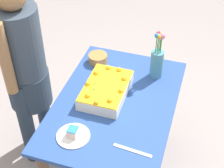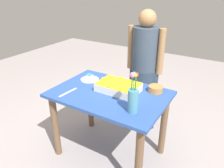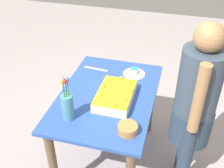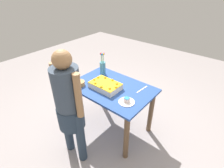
# 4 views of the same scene
# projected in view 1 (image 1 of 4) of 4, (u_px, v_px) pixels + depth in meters

# --- Properties ---
(dining_table) EXTENTS (1.12, 0.77, 0.76)m
(dining_table) POSITION_uv_depth(u_px,v_px,m) (115.00, 118.00, 2.35)
(dining_table) COLOR #2C4F9B
(dining_table) RESTS_ON ground_plane
(sheet_cake) EXTENTS (0.41, 0.27, 0.11)m
(sheet_cake) POSITION_uv_depth(u_px,v_px,m) (106.00, 89.00, 2.28)
(sheet_cake) COLOR white
(sheet_cake) RESTS_ON dining_table
(serving_plate_with_slice) EXTENTS (0.20, 0.20, 0.07)m
(serving_plate_with_slice) POSITION_uv_depth(u_px,v_px,m) (73.00, 134.00, 2.02)
(serving_plate_with_slice) COLOR white
(serving_plate_with_slice) RESTS_ON dining_table
(cake_knife) EXTENTS (0.04, 0.23, 0.00)m
(cake_knife) POSITION_uv_depth(u_px,v_px,m) (133.00, 150.00, 1.94)
(cake_knife) COLOR silver
(cake_knife) RESTS_ON dining_table
(flower_vase) EXTENTS (0.09, 0.09, 0.36)m
(flower_vase) POSITION_uv_depth(u_px,v_px,m) (157.00, 61.00, 2.37)
(flower_vase) COLOR teal
(flower_vase) RESTS_ON dining_table
(fruit_bowl) EXTENTS (0.14, 0.14, 0.06)m
(fruit_bowl) POSITION_uv_depth(u_px,v_px,m) (98.00, 58.00, 2.56)
(fruit_bowl) COLOR #B47C40
(fruit_bowl) RESTS_ON dining_table
(person_standing) EXTENTS (0.45, 0.31, 1.49)m
(person_standing) POSITION_uv_depth(u_px,v_px,m) (25.00, 66.00, 2.39)
(person_standing) COLOR #28384B
(person_standing) RESTS_ON ground_plane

